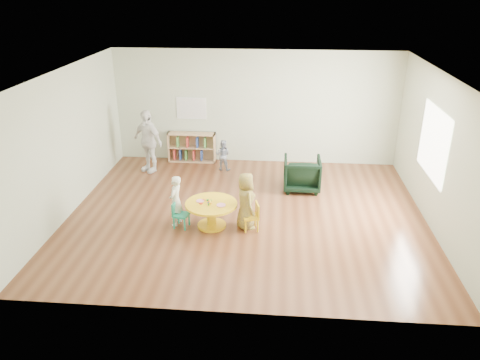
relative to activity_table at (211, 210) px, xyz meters
The scene contains 11 objects.
room 1.76m from the activity_table, 40.58° to the left, with size 7.10×7.00×2.80m.
activity_table is the anchor object (origin of this frame).
kid_chair_left 0.61m from the activity_table, behind, with size 0.32×0.32×0.51m.
kid_chair_right 0.78m from the activity_table, ahead, with size 0.35×0.35×0.53m.
bookshelf 3.54m from the activity_table, 106.29° to the left, with size 1.20×0.30×0.75m.
alphabet_poster 3.80m from the activity_table, 105.54° to the left, with size 0.74×0.01×0.54m.
armchair 2.55m from the activity_table, 46.68° to the left, with size 0.79×0.81×0.74m, color black.
child_left 0.70m from the activity_table, behind, with size 0.36×0.24×0.98m, color white.
child_right 0.68m from the activity_table, ahead, with size 0.54×0.35×1.10m, color yellow.
toddler 2.86m from the activity_table, 92.47° to the left, with size 0.37×0.29×0.76m, color #1C2947.
adult_caretaker 3.29m from the activity_table, 125.67° to the left, with size 0.89×0.37×1.52m, color white.
Camera 1 is at (0.58, -8.28, 4.34)m, focal length 35.00 mm.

